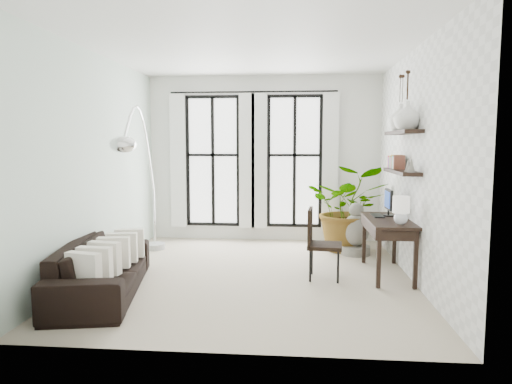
# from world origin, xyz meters

# --- Properties ---
(floor) EXTENTS (5.00, 5.00, 0.00)m
(floor) POSITION_xyz_m (0.00, 0.00, 0.00)
(floor) COLOR #B5A68F
(floor) RESTS_ON ground
(ceiling) EXTENTS (5.00, 5.00, 0.00)m
(ceiling) POSITION_xyz_m (0.00, 0.00, 3.20)
(ceiling) COLOR white
(ceiling) RESTS_ON wall_back
(wall_left) EXTENTS (0.00, 5.00, 5.00)m
(wall_left) POSITION_xyz_m (-2.25, 0.00, 1.60)
(wall_left) COLOR silver
(wall_left) RESTS_ON floor
(wall_right) EXTENTS (0.00, 5.00, 5.00)m
(wall_right) POSITION_xyz_m (2.25, 0.00, 1.60)
(wall_right) COLOR white
(wall_right) RESTS_ON floor
(wall_back) EXTENTS (4.50, 0.00, 4.50)m
(wall_back) POSITION_xyz_m (0.00, 2.50, 1.60)
(wall_back) COLOR white
(wall_back) RESTS_ON floor
(windows) EXTENTS (3.26, 0.13, 2.65)m
(windows) POSITION_xyz_m (-0.20, 2.43, 1.56)
(windows) COLOR white
(windows) RESTS_ON wall_back
(wall_shelves) EXTENTS (0.25, 1.30, 0.60)m
(wall_shelves) POSITION_xyz_m (2.11, 0.21, 1.73)
(wall_shelves) COLOR black
(wall_shelves) RESTS_ON wall_right
(sofa) EXTENTS (1.29, 2.39, 0.66)m
(sofa) POSITION_xyz_m (-1.80, -0.99, 0.33)
(sofa) COLOR black
(sofa) RESTS_ON floor
(throw_pillows) EXTENTS (0.40, 1.52, 0.40)m
(throw_pillows) POSITION_xyz_m (-1.70, -0.99, 0.50)
(throw_pillows) COLOR white
(throw_pillows) RESTS_ON sofa
(plant) EXTENTS (1.59, 1.45, 1.53)m
(plant) POSITION_xyz_m (1.57, 1.67, 0.76)
(plant) COLOR #2D7228
(plant) RESTS_ON floor
(desk) EXTENTS (0.59, 1.39, 1.21)m
(desk) POSITION_xyz_m (1.94, 0.12, 0.76)
(desk) COLOR black
(desk) RESTS_ON floor
(desk_chair) EXTENTS (0.51, 0.51, 0.99)m
(desk_chair) POSITION_xyz_m (0.95, -0.08, 0.57)
(desk_chair) COLOR black
(desk_chair) RESTS_ON floor
(arc_lamp) EXTENTS (0.75, 2.77, 2.44)m
(arc_lamp) POSITION_xyz_m (-1.70, 0.27, 1.91)
(arc_lamp) COLOR silver
(arc_lamp) RESTS_ON floor
(buddha) EXTENTS (0.50, 0.50, 0.90)m
(buddha) POSITION_xyz_m (1.66, 1.39, 0.38)
(buddha) COLOR gray
(buddha) RESTS_ON floor
(vase_a) EXTENTS (0.37, 0.37, 0.38)m
(vase_a) POSITION_xyz_m (2.11, -0.08, 2.27)
(vase_a) COLOR white
(vase_a) RESTS_ON shelf_upper
(vase_b) EXTENTS (0.37, 0.37, 0.38)m
(vase_b) POSITION_xyz_m (2.11, 0.32, 2.27)
(vase_b) COLOR white
(vase_b) RESTS_ON shelf_upper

